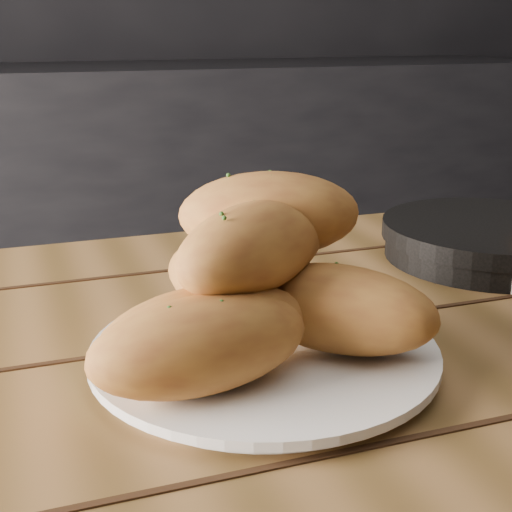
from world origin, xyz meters
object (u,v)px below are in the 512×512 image
Objects in this scene: bread_rolls at (251,288)px; skillet at (492,239)px; plate at (264,354)px; table at (414,458)px.

bread_rolls reaches higher than skillet.
bread_rolls is at bearing -153.38° from skillet.
bread_rolls is (-0.01, -0.01, 0.06)m from plate.
plate is 0.07m from bread_rolls.
skillet is at bearing 43.44° from table.
table is at bearing -17.00° from plate.
bread_rolls reaches higher than plate.
plate is at bearing -153.42° from skillet.
bread_rolls reaches higher than table.
bread_rolls is at bearing -152.37° from plate.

